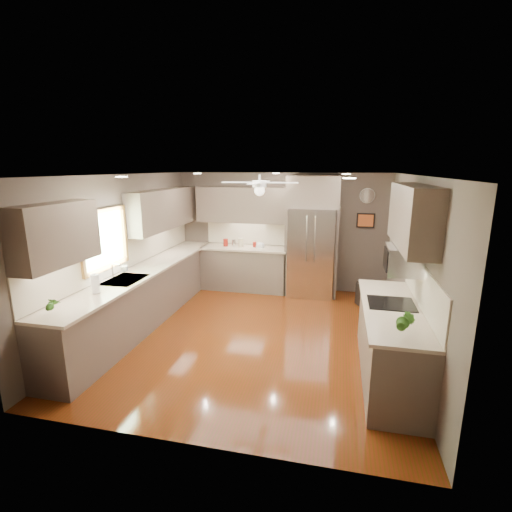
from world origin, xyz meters
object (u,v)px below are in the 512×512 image
at_px(potted_plant_right, 406,322).
at_px(paper_towel, 95,284).
at_px(bowl, 260,247).
at_px(stool, 369,295).
at_px(canister_c, 241,243).
at_px(canister_b, 234,243).
at_px(canister_a, 226,243).
at_px(potted_plant_left, 51,304).
at_px(refrigerator, 312,239).
at_px(canister_d, 255,244).
at_px(soap_bottle, 125,268).
at_px(microwave, 403,260).

height_order(potted_plant_right, paper_towel, potted_plant_right).
bearing_deg(bowl, stool, -12.41).
bearing_deg(canister_c, canister_b, 165.19).
relative_size(canister_a, bowl, 0.83).
relative_size(canister_c, potted_plant_left, 0.68).
xyz_separation_m(canister_c, refrigerator, (1.52, -0.04, 0.16)).
bearing_deg(potted_plant_right, canister_d, 122.38).
bearing_deg(paper_towel, soap_bottle, 97.97).
height_order(canister_b, soap_bottle, soap_bottle).
bearing_deg(paper_towel, canister_a, 76.59).
bearing_deg(stool, canister_b, 168.64).
distance_m(canister_a, stool, 3.14).
bearing_deg(soap_bottle, paper_towel, -82.03).
height_order(canister_c, paper_towel, paper_towel).
bearing_deg(paper_towel, stool, 36.74).
height_order(refrigerator, microwave, refrigerator).
relative_size(canister_a, paper_towel, 0.59).
height_order(canister_b, stool, canister_b).
height_order(canister_c, potted_plant_right, potted_plant_right).
bearing_deg(stool, canister_a, 170.36).
bearing_deg(refrigerator, paper_towel, -128.60).
xyz_separation_m(refrigerator, paper_towel, (-2.65, -3.32, -0.11)).
bearing_deg(canister_c, paper_towel, -108.65).
xyz_separation_m(canister_c, paper_towel, (-1.13, -3.36, 0.05)).
xyz_separation_m(canister_c, microwave, (2.84, -2.75, 0.45)).
distance_m(soap_bottle, refrigerator, 3.67).
height_order(canister_a, canister_c, canister_c).
relative_size(canister_d, bowl, 0.58).
distance_m(canister_a, soap_bottle, 2.58).
height_order(potted_plant_right, refrigerator, refrigerator).
distance_m(canister_a, bowl, 0.77).
xyz_separation_m(potted_plant_right, paper_towel, (-3.88, 0.47, -0.01)).
bearing_deg(potted_plant_left, canister_a, 78.98).
xyz_separation_m(canister_d, refrigerator, (1.22, -0.06, 0.19)).
distance_m(canister_d, refrigerator, 1.23).
height_order(canister_d, refrigerator, refrigerator).
distance_m(potted_plant_right, paper_towel, 3.90).
height_order(soap_bottle, bowl, soap_bottle).
height_order(soap_bottle, paper_towel, paper_towel).
distance_m(refrigerator, paper_towel, 4.25).
bearing_deg(bowl, potted_plant_left, -110.90).
height_order(canister_c, potted_plant_left, potted_plant_left).
xyz_separation_m(canister_c, canister_d, (0.30, 0.02, -0.03)).
xyz_separation_m(canister_d, stool, (2.37, -0.55, -0.76)).
relative_size(canister_c, paper_towel, 0.68).
distance_m(canister_d, paper_towel, 3.68).
height_order(canister_b, canister_d, canister_b).
relative_size(canister_a, potted_plant_left, 0.58).
xyz_separation_m(canister_a, potted_plant_right, (3.08, -3.81, 0.07)).
bearing_deg(refrigerator, soap_bottle, -139.38).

